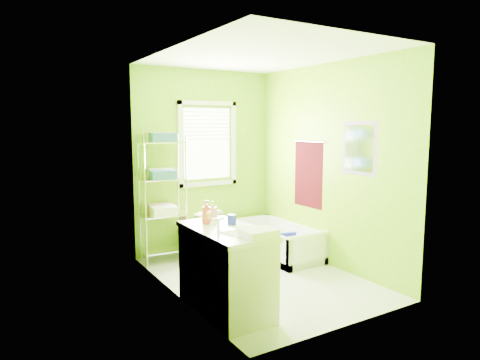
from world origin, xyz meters
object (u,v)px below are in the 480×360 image
wire_shelf_unit (163,183)px  vanity (226,267)px  bathtub (278,245)px  toilet (196,233)px

wire_shelf_unit → vanity: bearing=-91.5°
bathtub → vanity: (-1.50, -1.19, 0.30)m
toilet → bathtub: bearing=139.0°
vanity → wire_shelf_unit: size_ratio=0.65×
toilet → wire_shelf_unit: (-0.42, 0.10, 0.71)m
bathtub → wire_shelf_unit: wire_shelf_unit is taller
vanity → toilet: bearing=74.6°
bathtub → wire_shelf_unit: bearing=158.0°
bathtub → toilet: 1.17m
vanity → wire_shelf_unit: wire_shelf_unit is taller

